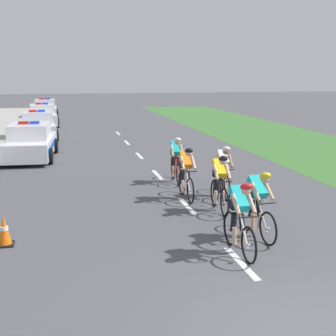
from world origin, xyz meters
TOP-DOWN VIEW (x-y plane):
  - kerb_edge at (-5.69, 14.00)m, footprint 0.16×60.00m
  - grass_verge at (8.53, 14.00)m, footprint 7.00×60.00m
  - lane_markings_centre at (0.00, 10.75)m, footprint 0.14×25.60m
  - cyclist_lead at (0.12, 3.18)m, footprint 0.42×1.72m
  - cyclist_second at (0.85, 3.98)m, footprint 0.44×1.72m
  - cyclist_third at (0.69, 6.05)m, footprint 0.43×1.72m
  - cyclist_fourth at (1.28, 7.43)m, footprint 0.46×1.72m
  - cyclist_fifth at (0.16, 7.41)m, footprint 0.42×1.72m
  - cyclist_sixth at (0.37, 9.51)m, footprint 0.43×1.72m
  - police_car_nearest at (-4.57, 15.03)m, footprint 2.21×4.50m
  - police_car_second at (-4.56, 21.33)m, footprint 2.23×4.51m
  - police_car_third at (-4.56, 27.76)m, footprint 2.26×4.52m
  - police_car_furthest at (-4.56, 33.84)m, footprint 2.08×4.44m
  - traffic_cone_mid at (-4.48, 4.71)m, footprint 0.36×0.36m

SIDE VIEW (x-z plane):
  - lane_markings_centre at x=0.00m, z-range 0.00..0.01m
  - grass_verge at x=8.53m, z-range 0.00..0.01m
  - kerb_edge at x=-5.69m, z-range 0.00..0.13m
  - traffic_cone_mid at x=-4.48m, z-range -0.01..0.63m
  - police_car_nearest at x=-4.57m, z-range -0.12..1.48m
  - police_car_second at x=-4.56m, z-range -0.12..1.48m
  - police_car_third at x=-4.56m, z-range -0.12..1.48m
  - police_car_furthest at x=-4.56m, z-range -0.12..1.48m
  - cyclist_lead at x=0.12m, z-range 0.00..1.57m
  - cyclist_second at x=0.85m, z-range 0.00..1.57m
  - cyclist_third at x=0.69m, z-range 0.00..1.57m
  - cyclist_fourth at x=1.28m, z-range 0.00..1.57m
  - cyclist_fifth at x=0.16m, z-range 0.00..1.57m
  - cyclist_sixth at x=0.37m, z-range 0.00..1.57m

